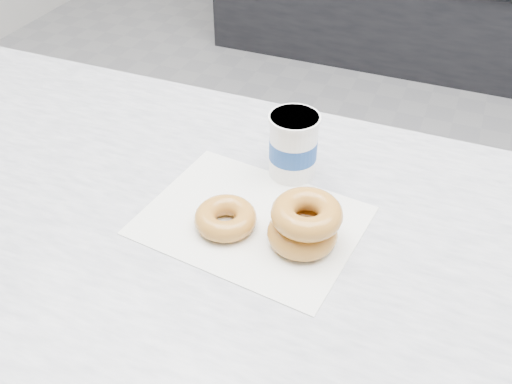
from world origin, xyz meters
TOP-DOWN VIEW (x-y plane):
  - ground at (0.00, 0.00)m, footprint 5.00×5.00m
  - counter at (0.00, -0.60)m, footprint 3.06×0.76m
  - wax_paper at (0.02, -0.59)m, footprint 0.37×0.30m
  - donut_single at (-0.01, -0.62)m, footprint 0.13×0.13m
  - donut_stack at (0.11, -0.60)m, footprint 0.14×0.14m
  - coffee_cup at (0.04, -0.44)m, footprint 0.10×0.10m

SIDE VIEW (x-z plane):
  - ground at x=0.00m, z-range 0.00..0.00m
  - counter at x=0.00m, z-range 0.00..0.90m
  - wax_paper at x=0.02m, z-range 0.90..0.90m
  - donut_single at x=-0.01m, z-range 0.90..0.94m
  - donut_stack at x=0.11m, z-range 0.90..0.98m
  - coffee_cup at x=0.04m, z-range 0.90..1.02m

